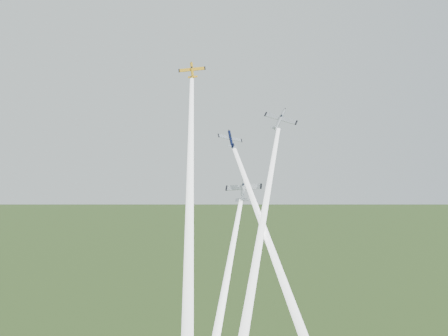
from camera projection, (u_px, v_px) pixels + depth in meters
plane_yellow at (192, 70)px, 138.58m from camera, size 7.19×5.27×6.49m
smoke_trail_yellow at (190, 198)px, 115.17m from camera, size 3.70×46.44×55.59m
plane_navy at (231, 139)px, 136.90m from camera, size 7.18×7.36×6.86m
smoke_trail_navy at (277, 264)px, 117.84m from camera, size 17.62×39.68×50.04m
plane_silver_right at (280, 120)px, 140.06m from camera, size 11.37×8.30×9.43m
smoke_trail_silver_right at (257, 255)px, 117.61m from camera, size 18.49×44.34×55.73m
plane_silver_low at (243, 189)px, 131.61m from camera, size 10.08×9.27×8.20m
smoke_trail_silver_low at (219, 320)px, 112.43m from camera, size 15.02×37.67×46.75m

